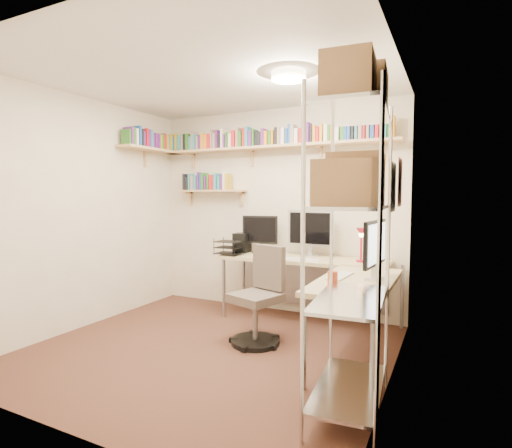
{
  "coord_description": "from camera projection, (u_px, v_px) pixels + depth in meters",
  "views": [
    {
      "loc": [
        2.0,
        -3.07,
        1.43
      ],
      "look_at": [
        0.21,
        0.55,
        1.15
      ],
      "focal_mm": 28.0,
      "sensor_mm": 36.0,
      "label": 1
    }
  ],
  "objects": [
    {
      "name": "office_chair",
      "position": [
        259.0,
        302.0,
        3.88
      ],
      "size": [
        0.53,
        0.53,
        0.95
      ],
      "rotation": [
        0.0,
        0.0,
        -0.31
      ],
      "color": "black",
      "rests_on": "ground"
    },
    {
      "name": "room_shell",
      "position": [
        209.0,
        183.0,
        3.62
      ],
      "size": [
        3.24,
        3.04,
        2.52
      ],
      "color": "beige",
      "rests_on": "ground"
    },
    {
      "name": "wire_rack",
      "position": [
        353.0,
        160.0,
        2.56
      ],
      "size": [
        0.51,
        0.93,
        2.27
      ],
      "rotation": [
        0.0,
        0.0,
        0.09
      ],
      "color": "silver",
      "rests_on": "ground"
    },
    {
      "name": "corner_desk",
      "position": [
        303.0,
        262.0,
        4.26
      ],
      "size": [
        2.11,
        1.87,
        1.27
      ],
      "color": "#D3BF89",
      "rests_on": "ground"
    },
    {
      "name": "wall_shelves",
      "position": [
        236.0,
        148.0,
        4.94
      ],
      "size": [
        3.12,
        1.09,
        0.8
      ],
      "color": "tan",
      "rests_on": "ground"
    },
    {
      "name": "ground",
      "position": [
        210.0,
        349.0,
        3.73
      ],
      "size": [
        3.2,
        3.2,
        0.0
      ],
      "primitive_type": "plane",
      "color": "#40231B",
      "rests_on": "ground"
    }
  ]
}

